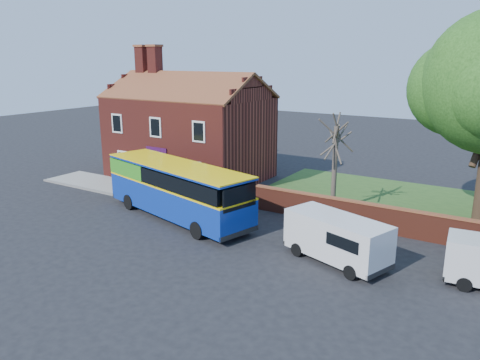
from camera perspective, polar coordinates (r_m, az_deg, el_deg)
The scene contains 9 objects.
ground at distance 26.59m, azimuth -9.41°, elevation -6.68°, with size 120.00×120.00×0.00m, color black.
pavement at distance 35.10m, azimuth -11.82°, elevation -1.40°, with size 18.00×3.50×0.12m, color gray.
kerb at distance 33.92m, azimuth -13.86°, elevation -2.06°, with size 18.00×0.15×0.14m, color slate.
grass_strip at distance 33.01m, azimuth 24.39°, elevation -3.53°, with size 26.00×12.00×0.04m, color #426B28.
shop_building at distance 38.61m, azimuth -6.20°, elevation 5.39°, with size 12.30×8.13×10.50m.
boundary_wall at distance 27.10m, azimuth 22.70°, elevation -5.41°, with size 22.00×0.38×1.60m.
bus at distance 28.99m, azimuth -8.09°, elevation -0.82°, with size 11.48×5.48×3.39m.
van_near at distance 23.02m, azimuth 11.75°, elevation -6.85°, with size 5.54×3.61×2.26m.
bare_tree at distance 29.89m, azimuth 11.47°, elevation 1.83°, with size 2.26×2.70×6.04m.
Camera 1 is at (16.64, -18.38, 9.60)m, focal length 35.00 mm.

